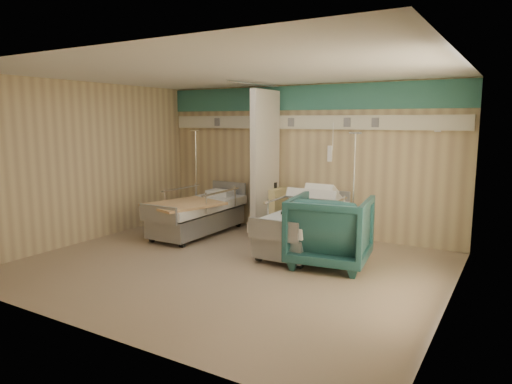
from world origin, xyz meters
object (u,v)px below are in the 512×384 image
at_px(bedside_cabinet, 269,209).
at_px(visitor_armchair, 330,231).
at_px(iv_stand_left, 197,202).
at_px(bed_right, 304,232).
at_px(bed_left, 198,218).
at_px(iv_stand_right, 353,219).

bearing_deg(bedside_cabinet, visitor_armchair, -37.70).
distance_m(visitor_armchair, iv_stand_left, 3.90).
xyz_separation_m(bed_right, iv_stand_left, (-2.97, 0.96, 0.08)).
bearing_deg(bedside_cabinet, bed_left, -139.40).
xyz_separation_m(bed_right, bed_left, (-2.20, 0.00, 0.00)).
bearing_deg(bed_left, bedside_cabinet, 40.60).
xyz_separation_m(bed_left, visitor_armchair, (2.85, -0.49, 0.21)).
distance_m(bed_right, bedside_cabinet, 1.46).
relative_size(bed_right, bedside_cabinet, 2.54).
bearing_deg(bed_left, visitor_armchair, -9.77).
height_order(visitor_armchair, iv_stand_right, iv_stand_right).
height_order(bed_right, visitor_armchair, visitor_armchair).
height_order(bed_right, iv_stand_left, iv_stand_left).
xyz_separation_m(bed_right, iv_stand_right, (0.50, 0.98, 0.08)).
bearing_deg(visitor_armchair, bed_left, -17.78).
height_order(bedside_cabinet, iv_stand_right, iv_stand_right).
bearing_deg(bed_right, iv_stand_right, 62.97).
bearing_deg(bed_right, iv_stand_left, 162.01).
xyz_separation_m(bed_left, bedside_cabinet, (1.05, 0.90, 0.11)).
height_order(bed_left, visitor_armchair, visitor_armchair).
xyz_separation_m(bed_right, visitor_armchair, (0.65, -0.49, 0.21)).
relative_size(bed_right, visitor_armchair, 1.87).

